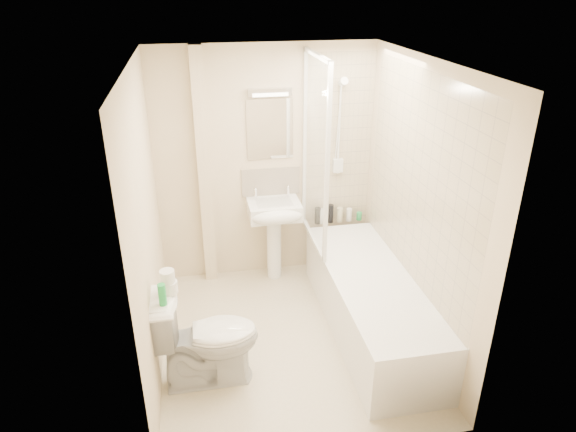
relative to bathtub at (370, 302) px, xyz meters
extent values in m
plane|color=beige|center=(-0.75, -0.01, -0.29)|extent=(2.50, 2.50, 0.00)
cube|color=beige|center=(-0.75, 1.24, 0.91)|extent=(2.20, 0.02, 2.40)
cube|color=beige|center=(-1.85, -0.01, 0.91)|extent=(0.02, 2.50, 2.40)
cube|color=beige|center=(0.35, -0.01, 0.91)|extent=(0.02, 2.50, 2.40)
cube|color=white|center=(-0.75, -0.01, 2.11)|extent=(2.20, 2.50, 0.02)
cube|color=beige|center=(0.00, 1.22, 1.14)|extent=(0.70, 0.01, 1.75)
cube|color=beige|center=(0.34, 0.00, 1.14)|extent=(0.01, 2.10, 1.75)
cube|color=beige|center=(-1.37, 1.18, 0.91)|extent=(0.12, 0.12, 2.40)
cube|color=beige|center=(-0.70, 1.23, 0.74)|extent=(0.60, 0.02, 0.30)
cube|color=white|center=(-0.70, 1.22, 1.29)|extent=(0.46, 0.01, 0.60)
cube|color=silver|center=(-0.70, 1.20, 1.66)|extent=(0.42, 0.07, 0.07)
cube|color=white|center=(0.00, 0.00, -0.01)|extent=(0.70, 2.10, 0.55)
cube|color=white|center=(0.00, 0.00, 0.21)|extent=(0.56, 1.96, 0.05)
cube|color=white|center=(-0.35, 0.79, 1.16)|extent=(0.01, 0.90, 1.80)
cube|color=white|center=(-0.35, 1.22, 1.16)|extent=(0.04, 0.04, 1.80)
cube|color=white|center=(-0.35, 0.34, 1.16)|extent=(0.04, 0.04, 1.80)
cube|color=white|center=(-0.35, 0.79, 2.04)|extent=(0.04, 0.90, 0.04)
cube|color=white|center=(-0.35, 0.79, 0.28)|extent=(0.04, 0.90, 0.03)
cylinder|color=white|center=(0.00, 1.20, 1.26)|extent=(0.02, 0.02, 0.90)
cylinder|color=white|center=(0.00, 1.20, 0.81)|extent=(0.05, 0.05, 0.02)
cylinder|color=white|center=(0.00, 1.20, 1.71)|extent=(0.05, 0.05, 0.02)
cylinder|color=white|center=(0.00, 1.14, 1.74)|extent=(0.08, 0.11, 0.11)
cube|color=white|center=(0.00, 1.20, 0.88)|extent=(0.10, 0.05, 0.14)
cylinder|color=white|center=(-0.02, 1.18, 1.31)|extent=(0.01, 0.13, 0.84)
cylinder|color=white|center=(-0.70, 1.07, 0.06)|extent=(0.15, 0.15, 0.70)
cube|color=white|center=(-0.70, 1.04, 0.51)|extent=(0.52, 0.40, 0.16)
ellipsoid|color=white|center=(-0.70, 0.87, 0.51)|extent=(0.52, 0.22, 0.16)
cube|color=silver|center=(-0.70, 1.04, 0.57)|extent=(0.36, 0.26, 0.04)
cylinder|color=white|center=(-0.87, 1.15, 0.64)|extent=(0.03, 0.03, 0.10)
cylinder|color=white|center=(-0.53, 1.15, 0.64)|extent=(0.03, 0.03, 0.10)
sphere|color=white|center=(-0.87, 1.15, 0.70)|extent=(0.04, 0.04, 0.04)
sphere|color=white|center=(-0.53, 1.15, 0.70)|extent=(0.04, 0.04, 0.04)
cylinder|color=black|center=(-0.21, 1.15, 0.35)|extent=(0.07, 0.07, 0.18)
cylinder|color=silver|center=(-0.17, 1.15, 0.34)|extent=(0.06, 0.06, 0.16)
cylinder|color=black|center=(-0.07, 1.15, 0.36)|extent=(0.06, 0.06, 0.20)
cylinder|color=beige|center=(0.03, 1.15, 0.34)|extent=(0.06, 0.06, 0.16)
cylinder|color=silver|center=(0.13, 1.15, 0.33)|extent=(0.06, 0.06, 0.14)
cylinder|color=green|center=(0.25, 1.15, 0.30)|extent=(0.06, 0.06, 0.09)
imported|color=white|center=(-1.47, -0.38, 0.12)|extent=(0.46, 0.80, 0.81)
cylinder|color=white|center=(-1.71, -0.32, 0.57)|extent=(0.12, 0.12, 0.09)
cylinder|color=white|center=(-1.72, -0.33, 0.66)|extent=(0.11, 0.11, 0.10)
cylinder|color=green|center=(-1.75, -0.47, 0.61)|extent=(0.06, 0.06, 0.17)
camera|label=1|loc=(-1.45, -3.64, 2.65)|focal=32.00mm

